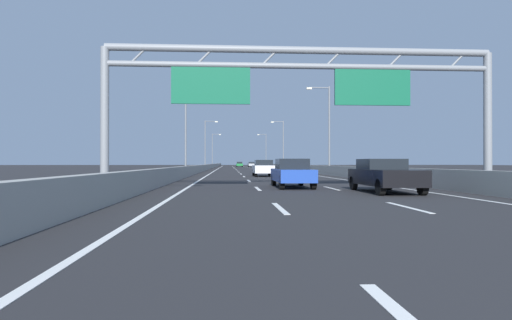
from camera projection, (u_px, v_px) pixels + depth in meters
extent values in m
plane|color=#262628|center=(242.00, 168.00, 99.39)|extent=(260.00, 260.00, 0.00)
cube|color=white|center=(280.00, 208.00, 11.95)|extent=(0.16, 3.00, 0.01)
cube|color=white|center=(258.00, 189.00, 20.94)|extent=(0.16, 3.00, 0.01)
cube|color=white|center=(249.00, 181.00, 29.92)|extent=(0.16, 3.00, 0.01)
cube|color=white|center=(244.00, 177.00, 38.90)|extent=(0.16, 3.00, 0.01)
cube|color=white|center=(241.00, 174.00, 47.88)|extent=(0.16, 3.00, 0.01)
cube|color=white|center=(239.00, 172.00, 56.86)|extent=(0.16, 3.00, 0.01)
cube|color=white|center=(237.00, 171.00, 65.84)|extent=(0.16, 3.00, 0.01)
cube|color=white|center=(236.00, 170.00, 74.82)|extent=(0.16, 3.00, 0.01)
cube|color=white|center=(235.00, 169.00, 83.80)|extent=(0.16, 3.00, 0.01)
cube|color=white|center=(235.00, 168.00, 92.79)|extent=(0.16, 3.00, 0.01)
cube|color=white|center=(234.00, 168.00, 101.77)|extent=(0.16, 3.00, 0.01)
cube|color=white|center=(234.00, 167.00, 110.75)|extent=(0.16, 3.00, 0.01)
cube|color=white|center=(233.00, 167.00, 119.73)|extent=(0.16, 3.00, 0.01)
cube|color=white|center=(233.00, 167.00, 128.71)|extent=(0.16, 3.00, 0.01)
cube|color=white|center=(232.00, 166.00, 137.69)|extent=(0.16, 3.00, 0.01)
cube|color=white|center=(232.00, 166.00, 146.67)|extent=(0.16, 3.00, 0.01)
cube|color=white|center=(232.00, 166.00, 155.65)|extent=(0.16, 3.00, 0.01)
cube|color=white|center=(408.00, 207.00, 12.19)|extent=(0.16, 3.00, 0.01)
cube|color=white|center=(331.00, 188.00, 21.17)|extent=(0.16, 3.00, 0.01)
cube|color=white|center=(301.00, 181.00, 30.15)|extent=(0.16, 3.00, 0.01)
cube|color=white|center=(284.00, 176.00, 39.13)|extent=(0.16, 3.00, 0.01)
cube|color=white|center=(273.00, 174.00, 48.11)|extent=(0.16, 3.00, 0.01)
cube|color=white|center=(266.00, 172.00, 57.09)|extent=(0.16, 3.00, 0.01)
cube|color=white|center=(261.00, 171.00, 66.07)|extent=(0.16, 3.00, 0.01)
cube|color=white|center=(257.00, 170.00, 75.05)|extent=(0.16, 3.00, 0.01)
cube|color=white|center=(254.00, 169.00, 84.04)|extent=(0.16, 3.00, 0.01)
cube|color=white|center=(252.00, 168.00, 93.02)|extent=(0.16, 3.00, 0.01)
cube|color=white|center=(249.00, 168.00, 102.00)|extent=(0.16, 3.00, 0.01)
cube|color=white|center=(248.00, 167.00, 110.98)|extent=(0.16, 3.00, 0.01)
cube|color=white|center=(246.00, 167.00, 119.96)|extent=(0.16, 3.00, 0.01)
cube|color=white|center=(245.00, 167.00, 128.94)|extent=(0.16, 3.00, 0.01)
cube|color=white|center=(244.00, 166.00, 137.92)|extent=(0.16, 3.00, 0.01)
cube|color=white|center=(243.00, 166.00, 146.90)|extent=(0.16, 3.00, 0.01)
cube|color=white|center=(242.00, 166.00, 155.89)|extent=(0.16, 3.00, 0.01)
cube|color=white|center=(218.00, 169.00, 87.07)|extent=(0.16, 176.00, 0.01)
cube|color=white|center=(270.00, 169.00, 87.75)|extent=(0.16, 176.00, 0.01)
cube|color=#9E9E99|center=(213.00, 166.00, 108.92)|extent=(0.45, 220.00, 0.95)
cube|color=#9E9E99|center=(268.00, 166.00, 109.81)|extent=(0.45, 220.00, 0.95)
cylinder|color=gray|center=(105.00, 119.00, 18.53)|extent=(0.36, 0.36, 6.20)
cylinder|color=gray|center=(488.00, 122.00, 19.62)|extent=(0.36, 0.36, 6.20)
cylinder|color=gray|center=(302.00, 50.00, 19.09)|extent=(16.95, 0.32, 0.32)
cylinder|color=gray|center=(302.00, 66.00, 19.09)|extent=(16.95, 0.26, 0.26)
cylinder|color=gray|center=(138.00, 56.00, 18.64)|extent=(0.74, 0.10, 0.74)
cylinder|color=gray|center=(205.00, 57.00, 18.82)|extent=(0.74, 0.10, 0.74)
cylinder|color=gray|center=(270.00, 58.00, 19.00)|extent=(0.74, 0.10, 0.74)
cylinder|color=gray|center=(333.00, 59.00, 19.18)|extent=(0.74, 0.10, 0.74)
cylinder|color=gray|center=(396.00, 60.00, 19.36)|extent=(0.74, 0.10, 0.74)
cylinder|color=gray|center=(457.00, 61.00, 19.54)|extent=(0.74, 0.10, 0.74)
cube|color=#0F5B3D|center=(211.00, 86.00, 18.83)|extent=(3.40, 0.12, 1.60)
cube|color=#0F5B3D|center=(372.00, 87.00, 19.29)|extent=(3.40, 0.12, 1.60)
cylinder|color=slate|center=(186.00, 130.00, 45.98)|extent=(0.20, 0.20, 9.50)
cylinder|color=slate|center=(196.00, 86.00, 46.08)|extent=(2.20, 0.12, 0.12)
cube|color=#F2EAC6|center=(207.00, 87.00, 46.15)|extent=(0.56, 0.28, 0.20)
cylinder|color=slate|center=(329.00, 130.00, 46.97)|extent=(0.20, 0.20, 9.50)
cylinder|color=slate|center=(319.00, 88.00, 46.93)|extent=(2.20, 0.12, 0.12)
cube|color=#F2EAC6|center=(309.00, 88.00, 46.86)|extent=(0.56, 0.28, 0.20)
cylinder|color=slate|center=(205.00, 145.00, 85.01)|extent=(0.20, 0.20, 9.50)
cylinder|color=slate|center=(211.00, 121.00, 85.11)|extent=(2.20, 0.12, 0.12)
cube|color=#F2EAC6|center=(216.00, 122.00, 85.18)|extent=(0.56, 0.28, 0.20)
cylinder|color=slate|center=(283.00, 145.00, 86.00)|extent=(0.20, 0.20, 9.50)
cylinder|color=slate|center=(278.00, 122.00, 85.96)|extent=(2.20, 0.12, 0.12)
cube|color=#F2EAC6|center=(272.00, 122.00, 85.89)|extent=(0.56, 0.28, 0.20)
cylinder|color=slate|center=(212.00, 150.00, 124.05)|extent=(0.20, 0.20, 9.50)
cylinder|color=slate|center=(216.00, 134.00, 124.14)|extent=(2.20, 0.12, 0.12)
cube|color=#F2EAC6|center=(220.00, 135.00, 124.21)|extent=(0.56, 0.28, 0.20)
cylinder|color=slate|center=(266.00, 150.00, 125.04)|extent=(0.20, 0.20, 9.50)
cylinder|color=slate|center=(262.00, 134.00, 124.99)|extent=(2.20, 0.12, 0.12)
cube|color=#F2EAC6|center=(258.00, 135.00, 124.92)|extent=(0.56, 0.28, 0.20)
cube|color=silver|center=(263.00, 169.00, 39.79)|extent=(1.72, 4.59, 0.69)
cube|color=black|center=(264.00, 163.00, 39.12)|extent=(1.52, 2.03, 0.49)
cylinder|color=black|center=(254.00, 172.00, 41.48)|extent=(0.22, 0.64, 0.64)
cylinder|color=black|center=(269.00, 172.00, 41.58)|extent=(0.22, 0.64, 0.64)
cylinder|color=black|center=(256.00, 173.00, 38.00)|extent=(0.22, 0.64, 0.64)
cylinder|color=black|center=(273.00, 173.00, 38.10)|extent=(0.22, 0.64, 0.64)
cube|color=#2347AD|center=(292.00, 175.00, 22.03)|extent=(1.71, 4.62, 0.61)
cube|color=black|center=(292.00, 164.00, 22.07)|extent=(1.50, 1.92, 0.53)
cylinder|color=black|center=(274.00, 180.00, 23.73)|extent=(0.22, 0.64, 0.64)
cylinder|color=black|center=(301.00, 180.00, 23.83)|extent=(0.22, 0.64, 0.64)
cylinder|color=black|center=(282.00, 183.00, 20.22)|extent=(0.22, 0.64, 0.64)
cylinder|color=black|center=(313.00, 183.00, 20.31)|extent=(0.22, 0.64, 0.64)
cube|color=#A8ADB2|center=(252.00, 165.00, 125.67)|extent=(1.88, 4.68, 0.63)
cube|color=black|center=(252.00, 163.00, 126.03)|extent=(1.66, 2.07, 0.49)
cylinder|color=black|center=(248.00, 166.00, 127.40)|extent=(0.22, 0.64, 0.64)
cylinder|color=black|center=(254.00, 166.00, 127.51)|extent=(0.22, 0.64, 0.64)
cylinder|color=black|center=(249.00, 166.00, 123.83)|extent=(0.22, 0.64, 0.64)
cylinder|color=black|center=(255.00, 166.00, 123.94)|extent=(0.22, 0.64, 0.64)
cube|color=#1E7A38|center=(240.00, 165.00, 125.08)|extent=(1.80, 4.30, 0.63)
cube|color=black|center=(240.00, 163.00, 125.39)|extent=(1.58, 2.04, 0.53)
cylinder|color=black|center=(237.00, 166.00, 126.62)|extent=(0.22, 0.64, 0.64)
cylinder|color=black|center=(242.00, 166.00, 126.73)|extent=(0.22, 0.64, 0.64)
cylinder|color=black|center=(237.00, 166.00, 123.43)|extent=(0.22, 0.64, 0.64)
cylinder|color=black|center=(242.00, 166.00, 123.53)|extent=(0.22, 0.64, 0.64)
cube|color=black|center=(385.00, 177.00, 18.38)|extent=(1.87, 4.65, 0.66)
cube|color=black|center=(381.00, 164.00, 18.83)|extent=(1.65, 1.89, 0.44)
cylinder|color=black|center=(354.00, 183.00, 20.09)|extent=(0.22, 0.64, 0.64)
cylinder|color=black|center=(389.00, 183.00, 20.20)|extent=(0.22, 0.64, 0.64)
cylinder|color=black|center=(380.00, 187.00, 16.55)|extent=(0.22, 0.64, 0.64)
cylinder|color=black|center=(423.00, 187.00, 16.66)|extent=(0.22, 0.64, 0.64)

